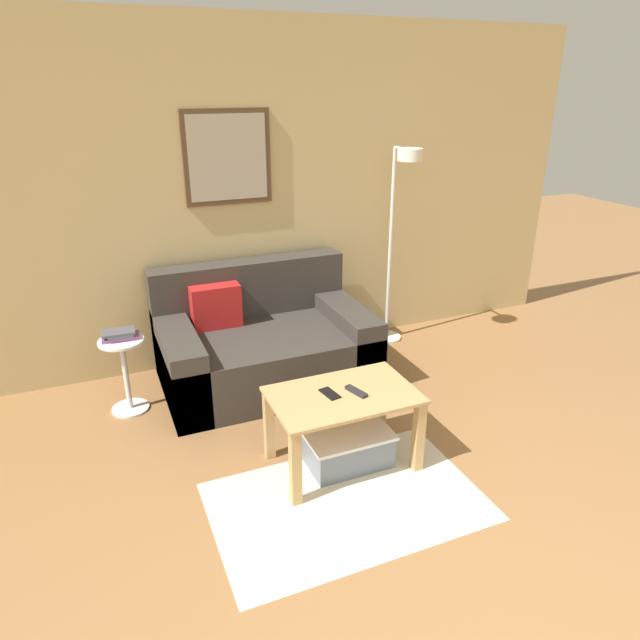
{
  "coord_description": "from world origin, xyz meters",
  "views": [
    {
      "loc": [
        -1.25,
        -0.76,
        2.1
      ],
      "look_at": [
        -0.09,
        1.99,
        0.85
      ],
      "focal_mm": 32.0,
      "sensor_mm": 36.0,
      "label": 1
    }
  ],
  "objects_px": {
    "side_table": "(125,369)",
    "coffee_table": "(343,409)",
    "book_stack": "(120,335)",
    "cell_phone": "(330,394)",
    "remote_control": "(356,391)",
    "storage_bin": "(346,445)",
    "couch": "(263,345)",
    "floor_lamp": "(399,222)"
  },
  "relations": [
    {
      "from": "coffee_table",
      "to": "remote_control",
      "type": "relative_size",
      "value": 5.53
    },
    {
      "from": "book_stack",
      "to": "remote_control",
      "type": "height_order",
      "value": "book_stack"
    },
    {
      "from": "cell_phone",
      "to": "side_table",
      "type": "bearing_deg",
      "value": 123.55
    },
    {
      "from": "floor_lamp",
      "to": "side_table",
      "type": "xyz_separation_m",
      "value": [
        -2.21,
        -0.23,
        -0.76
      ]
    },
    {
      "from": "coffee_table",
      "to": "floor_lamp",
      "type": "xyz_separation_m",
      "value": [
        1.11,
        1.35,
        0.7
      ]
    },
    {
      "from": "remote_control",
      "to": "cell_phone",
      "type": "bearing_deg",
      "value": 145.19
    },
    {
      "from": "coffee_table",
      "to": "floor_lamp",
      "type": "distance_m",
      "value": 1.88
    },
    {
      "from": "storage_bin",
      "to": "remote_control",
      "type": "height_order",
      "value": "remote_control"
    },
    {
      "from": "storage_bin",
      "to": "floor_lamp",
      "type": "height_order",
      "value": "floor_lamp"
    },
    {
      "from": "coffee_table",
      "to": "book_stack",
      "type": "distance_m",
      "value": 1.59
    },
    {
      "from": "storage_bin",
      "to": "side_table",
      "type": "relative_size",
      "value": 0.95
    },
    {
      "from": "remote_control",
      "to": "storage_bin",
      "type": "bearing_deg",
      "value": 124.81
    },
    {
      "from": "floor_lamp",
      "to": "side_table",
      "type": "bearing_deg",
      "value": -173.94
    },
    {
      "from": "coffee_table",
      "to": "remote_control",
      "type": "height_order",
      "value": "remote_control"
    },
    {
      "from": "coffee_table",
      "to": "floor_lamp",
      "type": "height_order",
      "value": "floor_lamp"
    },
    {
      "from": "coffee_table",
      "to": "book_stack",
      "type": "height_order",
      "value": "book_stack"
    },
    {
      "from": "coffee_table",
      "to": "remote_control",
      "type": "distance_m",
      "value": 0.14
    },
    {
      "from": "floor_lamp",
      "to": "storage_bin",
      "type": "bearing_deg",
      "value": -128.98
    },
    {
      "from": "remote_control",
      "to": "floor_lamp",
      "type": "bearing_deg",
      "value": 35.38
    },
    {
      "from": "floor_lamp",
      "to": "remote_control",
      "type": "bearing_deg",
      "value": -127.15
    },
    {
      "from": "side_table",
      "to": "remote_control",
      "type": "height_order",
      "value": "side_table"
    },
    {
      "from": "cell_phone",
      "to": "floor_lamp",
      "type": "bearing_deg",
      "value": 38.48
    },
    {
      "from": "couch",
      "to": "cell_phone",
      "type": "relative_size",
      "value": 10.75
    },
    {
      "from": "coffee_table",
      "to": "cell_phone",
      "type": "bearing_deg",
      "value": 161.32
    },
    {
      "from": "storage_bin",
      "to": "floor_lamp",
      "type": "bearing_deg",
      "value": 51.02
    },
    {
      "from": "floor_lamp",
      "to": "side_table",
      "type": "height_order",
      "value": "floor_lamp"
    },
    {
      "from": "side_table",
      "to": "coffee_table",
      "type": "bearing_deg",
      "value": -45.36
    },
    {
      "from": "couch",
      "to": "coffee_table",
      "type": "distance_m",
      "value": 1.19
    },
    {
      "from": "remote_control",
      "to": "book_stack",
      "type": "bearing_deg",
      "value": 117.87
    },
    {
      "from": "coffee_table",
      "to": "storage_bin",
      "type": "distance_m",
      "value": 0.26
    },
    {
      "from": "storage_bin",
      "to": "book_stack",
      "type": "distance_m",
      "value": 1.66
    },
    {
      "from": "floor_lamp",
      "to": "cell_phone",
      "type": "distance_m",
      "value": 1.87
    },
    {
      "from": "coffee_table",
      "to": "side_table",
      "type": "distance_m",
      "value": 1.57
    },
    {
      "from": "floor_lamp",
      "to": "cell_phone",
      "type": "xyz_separation_m",
      "value": [
        -1.18,
        -1.33,
        -0.6
      ]
    },
    {
      "from": "side_table",
      "to": "storage_bin",
      "type": "bearing_deg",
      "value": -44.29
    },
    {
      "from": "coffee_table",
      "to": "book_stack",
      "type": "relative_size",
      "value": 3.39
    },
    {
      "from": "couch",
      "to": "storage_bin",
      "type": "bearing_deg",
      "value": -83.22
    },
    {
      "from": "storage_bin",
      "to": "cell_phone",
      "type": "bearing_deg",
      "value": 173.64
    },
    {
      "from": "book_stack",
      "to": "cell_phone",
      "type": "xyz_separation_m",
      "value": [
        1.03,
        -1.11,
        -0.08
      ]
    },
    {
      "from": "couch",
      "to": "remote_control",
      "type": "xyz_separation_m",
      "value": [
        0.18,
        -1.2,
        0.2
      ]
    },
    {
      "from": "book_stack",
      "to": "cell_phone",
      "type": "relative_size",
      "value": 1.75
    },
    {
      "from": "book_stack",
      "to": "coffee_table",
      "type": "bearing_deg",
      "value": -45.96
    }
  ]
}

